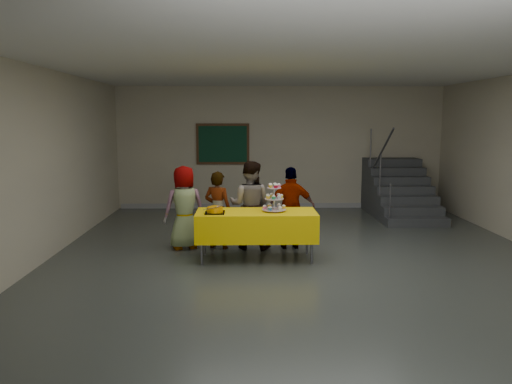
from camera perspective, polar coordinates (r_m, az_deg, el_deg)
The scene contains 10 objects.
room_shell at distance 7.38m, azimuth 5.58°, elevation 7.73°, with size 10.00×10.04×3.02m.
bake_table at distance 7.85m, azimuth 0.03°, elevation -3.78°, with size 1.88×0.78×0.77m.
cupcake_stand at distance 7.81m, azimuth 2.08°, elevation -0.86°, with size 0.38×0.38×0.44m.
bear_cake at distance 7.68m, azimuth -4.72°, elevation -2.00°, with size 0.32×0.36×0.12m.
schoolchild_a at distance 8.58m, azimuth -8.19°, elevation -1.76°, with size 0.70×0.45×1.43m, color slate.
schoolchild_b at distance 8.54m, azimuth -4.38°, elevation -2.07°, with size 0.49×0.32×1.33m, color slate.
schoolchild_c at distance 8.49m, azimuth -0.70°, elevation -1.51°, with size 0.73×0.57×1.51m, color slate.
schoolchild_d at distance 8.53m, azimuth 4.06°, elevation -1.84°, with size 0.82×0.34×1.40m, color slate.
staircase at distance 12.10m, azimuth 15.87°, elevation -0.14°, with size 1.30×2.40×2.04m.
noticeboard at distance 12.30m, azimuth -3.81°, elevation 5.49°, with size 1.30×0.05×1.00m.
Camera 1 is at (-0.89, -7.31, 2.20)m, focal length 35.00 mm.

